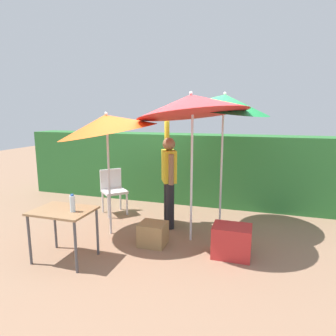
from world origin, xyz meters
TOP-DOWN VIEW (x-y plane):
  - ground_plane at (0.00, 0.00)m, footprint 24.00×24.00m
  - hedge_row at (0.00, 2.07)m, footprint 8.00×0.70m
  - umbrella_rainbow at (-0.86, -0.19)m, footprint 1.62×1.59m
  - umbrella_orange at (0.47, -0.03)m, footprint 1.71×1.69m
  - umbrella_yellow at (0.85, 0.72)m, footprint 1.57×1.55m
  - person_vendor at (-0.04, 0.48)m, footprint 0.36×0.53m
  - chair_plastic at (-1.33, 0.81)m, footprint 0.62×0.62m
  - cooler_box at (1.16, -0.37)m, footprint 0.54×0.40m
  - crate_cardboard at (-0.04, -0.36)m, footprint 0.40×0.37m
  - folding_table at (-1.04, -1.15)m, footprint 0.80×0.60m
  - bottle_water at (-0.86, -1.18)m, footprint 0.07×0.07m

SIDE VIEW (x-z plane):
  - ground_plane at x=0.00m, z-range 0.00..0.00m
  - crate_cardboard at x=-0.04m, z-range 0.00..0.35m
  - cooler_box at x=1.16m, z-range 0.00..0.46m
  - chair_plastic at x=-1.33m, z-range 0.07..0.96m
  - folding_table at x=-1.04m, z-range 0.27..1.00m
  - hedge_row at x=0.00m, z-range 0.00..1.55m
  - bottle_water at x=-0.86m, z-range 0.72..0.96m
  - person_vendor at x=-0.04m, z-range -0.01..1.87m
  - umbrella_rainbow at x=-0.86m, z-range 0.77..2.93m
  - umbrella_orange at x=0.47m, z-range 0.91..3.36m
  - umbrella_yellow at x=0.85m, z-range 0.96..3.40m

